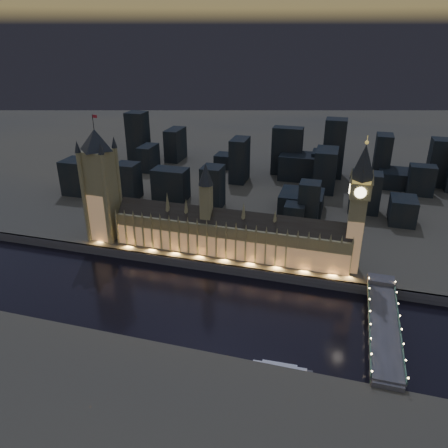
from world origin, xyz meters
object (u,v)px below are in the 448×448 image
(victoria_tower, at_px, (100,180))
(westminster_bridge, at_px, (383,325))
(river_boat, at_px, (279,369))
(palace_of_westminster, at_px, (228,234))
(elizabeth_tower, at_px, (359,199))

(victoria_tower, xyz_separation_m, westminster_bridge, (241.22, -65.36, -57.26))
(westminster_bridge, xyz_separation_m, river_boat, (-60.00, -54.56, -4.43))
(victoria_tower, distance_m, westminster_bridge, 256.40)
(palace_of_westminster, bearing_deg, elizabeth_tower, 0.10)
(palace_of_westminster, distance_m, river_boat, 138.26)
(palace_of_westminster, distance_m, westminster_bridge, 142.00)
(victoria_tower, bearing_deg, elizabeth_tower, 0.00)
(palace_of_westminster, height_order, elizabeth_tower, elizabeth_tower)
(palace_of_westminster, xyz_separation_m, westminster_bridge, (124.49, -65.20, -20.38))
(elizabeth_tower, xyz_separation_m, westminster_bridge, (23.22, -65.37, -62.38))
(elizabeth_tower, bearing_deg, palace_of_westminster, -179.90)
(palace_of_westminster, relative_size, elizabeth_tower, 1.87)
(palace_of_westminster, relative_size, river_boat, 5.12)
(palace_of_westminster, xyz_separation_m, river_boat, (64.49, -119.75, -24.81))
(elizabeth_tower, xyz_separation_m, river_boat, (-36.78, -119.92, -66.80))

